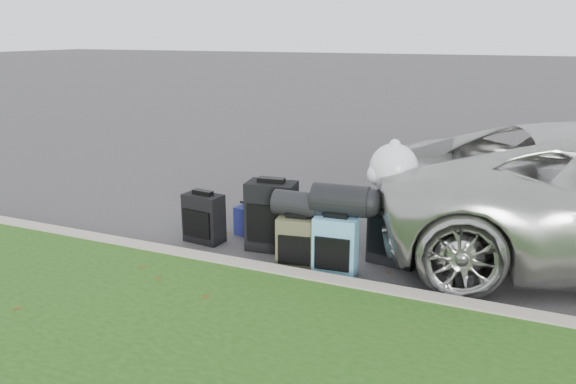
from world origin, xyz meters
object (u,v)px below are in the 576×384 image
at_px(suitcase_large_black_left, 272,216).
at_px(tote_green, 203,208).
at_px(tote_navy, 251,221).
at_px(suitcase_small_black, 204,218).
at_px(suitcase_large_black_right, 394,229).
at_px(suitcase_olive, 297,243).
at_px(suitcase_teal, 335,246).

distance_m(suitcase_large_black_left, tote_green, 1.31).
bearing_deg(tote_navy, suitcase_small_black, -122.12).
relative_size(suitcase_small_black, suitcase_large_black_right, 0.76).
bearing_deg(suitcase_olive, suitcase_teal, -8.82).
relative_size(suitcase_teal, tote_navy, 1.75).
height_order(suitcase_teal, suitcase_large_black_right, suitcase_large_black_right).
height_order(suitcase_small_black, suitcase_large_black_right, suitcase_large_black_right).
bearing_deg(suitcase_teal, tote_navy, 146.88).
bearing_deg(suitcase_olive, tote_navy, 133.25).
height_order(suitcase_large_black_left, suitcase_large_black_right, suitcase_large_black_left).
xyz_separation_m(suitcase_teal, tote_navy, (-1.30, 0.69, -0.13)).
height_order(suitcase_small_black, tote_green, suitcase_small_black).
xyz_separation_m(suitcase_large_black_left, suitcase_olive, (0.46, -0.38, -0.11)).
relative_size(suitcase_small_black, tote_green, 1.57).
distance_m(suitcase_olive, tote_navy, 1.13).
bearing_deg(tote_navy, suitcase_olive, -26.89).
relative_size(suitcase_small_black, suitcase_olive, 1.04).
bearing_deg(tote_green, suitcase_large_black_right, 8.55).
bearing_deg(suitcase_olive, tote_green, 143.22).
distance_m(suitcase_large_black_left, tote_navy, 0.57).
relative_size(suitcase_olive, suitcase_large_black_right, 0.73).
bearing_deg(suitcase_large_black_right, tote_green, -178.81).
height_order(suitcase_teal, tote_navy, suitcase_teal).
distance_m(suitcase_small_black, tote_green, 0.72).
height_order(suitcase_small_black, tote_navy, suitcase_small_black).
bearing_deg(suitcase_large_black_right, suitcase_small_black, -164.24).
relative_size(suitcase_teal, suitcase_large_black_right, 0.81).
bearing_deg(suitcase_large_black_right, tote_navy, -176.11).
bearing_deg(tote_green, tote_navy, 2.54).
xyz_separation_m(tote_green, tote_navy, (0.77, -0.18, -0.01)).
bearing_deg(suitcase_olive, suitcase_large_black_left, 131.98).
xyz_separation_m(suitcase_large_black_left, tote_green, (-1.19, 0.50, -0.20)).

